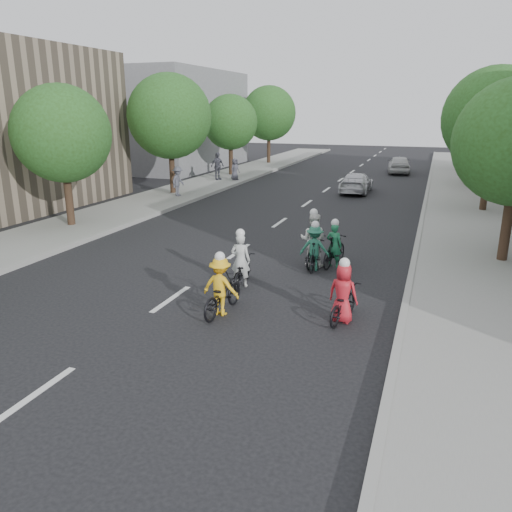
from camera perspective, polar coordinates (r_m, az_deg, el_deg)
The scene contains 24 objects.
ground at distance 13.82m, azimuth -9.70°, elevation -4.87°, with size 120.00×120.00×0.00m, color black.
sidewalk_left at distance 26.09m, azimuth -14.38°, elevation 5.19°, with size 4.00×80.00×0.15m, color gray.
curb_left at distance 25.05m, azimuth -10.66°, elevation 5.01°, with size 0.18×80.00×0.18m, color #999993.
sidewalk_right at distance 21.75m, azimuth 23.30°, elevation 2.13°, with size 4.00×80.00×0.15m, color gray.
curb_right at distance 21.70m, azimuth 18.18°, elevation 2.68°, with size 0.18×80.00×0.18m, color #999993.
bldg_sw at distance 45.14m, azimuth -10.40°, elevation 15.07°, with size 10.00×14.00×8.00m, color slate.
tree_l_2 at distance 22.59m, azimuth -21.30°, elevation 12.88°, with size 4.00×4.00×5.97m.
tree_l_3 at distance 29.98m, azimuth -9.85°, elevation 15.44°, with size 4.80×4.80×6.93m.
tree_l_4 at distance 38.09m, azimuth -2.94°, elevation 15.02°, with size 4.00×4.00×5.97m.
tree_l_5 at distance 46.51m, azimuth 1.49°, elevation 16.00°, with size 4.80×4.80×6.93m.
tree_r_1 at distance 26.84m, azimuth 25.60°, elevation 14.00°, with size 4.80×4.80×6.93m.
tree_r_2 at distance 35.82m, azimuth 24.25°, elevation 13.53°, with size 4.00×4.00×5.97m.
tree_r_3 at distance 44.79m, azimuth 23.61°, elevation 14.65°, with size 4.80×4.80×6.93m.
cyclist_0 at distance 12.52m, azimuth -3.97°, elevation -4.02°, with size 1.01×1.89×1.64m.
cyclist_1 at distance 14.50m, azimuth -1.67°, elevation -1.29°, with size 0.76×1.69×1.71m.
cyclist_2 at distance 16.44m, azimuth 8.94°, elevation 0.79°, with size 0.82×1.78×1.60m.
cyclist_3 at distance 15.98m, azimuth 6.73°, elevation 0.57°, with size 0.97×1.60×1.61m.
cyclist_4 at distance 16.43m, azimuth 6.54°, elevation 1.24°, with size 0.86×1.75×1.91m.
cyclist_5 at distance 12.28m, azimuth 9.92°, elevation -4.87°, with size 0.86×1.73×1.62m.
follow_car_lead at distance 31.36m, azimuth 11.40°, elevation 8.21°, with size 1.68×4.14×1.20m, color silver.
follow_car_trail at distance 41.64m, azimuth 16.04°, elevation 10.03°, with size 1.64×4.07×1.39m, color silver.
spectator_0 at distance 29.03m, azimuth -8.91°, elevation 8.44°, with size 1.07×0.62×1.66m, color #4E505C.
spectator_1 at distance 35.35m, azimuth -4.43°, elevation 10.21°, with size 1.11×0.46×1.90m, color #4F4F5C.
spectator_2 at distance 35.20m, azimuth -2.42°, elevation 9.88°, with size 0.73×0.47×1.49m, color #474652.
Camera 1 is at (6.48, -11.13, 5.00)m, focal length 35.00 mm.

